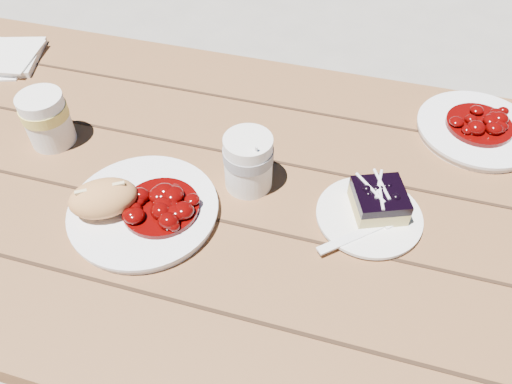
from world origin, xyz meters
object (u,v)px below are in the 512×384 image
(bread_roll, at_px, (103,198))
(dessert_plate, at_px, (369,217))
(blueberry_cake, at_px, (379,200))
(second_plate, at_px, (477,130))
(second_cup, at_px, (47,119))
(main_plate, at_px, (144,211))
(coffee_cup, at_px, (248,162))
(picnic_table, at_px, (253,246))

(bread_roll, xyz_separation_m, dessert_plate, (0.42, 0.11, -0.04))
(dessert_plate, height_order, blueberry_cake, blueberry_cake)
(second_plate, bearing_deg, second_cup, -162.62)
(main_plate, height_order, coffee_cup, coffee_cup)
(picnic_table, relative_size, dessert_plate, 11.90)
(main_plate, xyz_separation_m, coffee_cup, (0.15, 0.12, 0.04))
(dessert_plate, xyz_separation_m, blueberry_cake, (0.01, 0.01, 0.03))
(picnic_table, height_order, second_plate, second_plate)
(bread_roll, height_order, second_cup, second_cup)
(picnic_table, bearing_deg, main_plate, -147.58)
(bread_roll, relative_size, blueberry_cake, 1.03)
(dessert_plate, bearing_deg, blueberry_cake, 56.31)
(coffee_cup, relative_size, second_cup, 1.00)
(main_plate, distance_m, second_plate, 0.65)
(bread_roll, relative_size, dessert_plate, 0.65)
(picnic_table, relative_size, blueberry_cake, 18.89)
(second_plate, xyz_separation_m, second_cup, (-0.78, -0.24, 0.04))
(blueberry_cake, distance_m, second_cup, 0.61)
(second_plate, relative_size, second_cup, 2.17)
(bread_roll, bearing_deg, dessert_plate, 15.14)
(second_plate, distance_m, second_cup, 0.82)
(picnic_table, xyz_separation_m, main_plate, (-0.16, -0.10, 0.17))
(bread_roll, distance_m, blueberry_cake, 0.44)
(coffee_cup, distance_m, second_plate, 0.46)
(main_plate, relative_size, dessert_plate, 1.44)
(main_plate, distance_m, second_cup, 0.28)
(second_cup, bearing_deg, dessert_plate, -2.84)
(bread_roll, bearing_deg, second_plate, 33.20)
(picnic_table, xyz_separation_m, coffee_cup, (-0.01, 0.01, 0.21))
(blueberry_cake, bearing_deg, second_plate, 35.44)
(picnic_table, distance_m, main_plate, 0.25)
(dessert_plate, height_order, second_cup, second_cup)
(bread_roll, bearing_deg, picnic_table, 29.48)
(picnic_table, relative_size, bread_roll, 18.27)
(main_plate, xyz_separation_m, second_cup, (-0.24, 0.12, 0.04))
(main_plate, height_order, bread_roll, bread_roll)
(blueberry_cake, bearing_deg, main_plate, 173.98)
(picnic_table, bearing_deg, second_plate, 35.19)
(dessert_plate, distance_m, coffee_cup, 0.22)
(dessert_plate, xyz_separation_m, second_cup, (-0.60, 0.03, 0.05))
(main_plate, relative_size, blueberry_cake, 2.28)
(main_plate, xyz_separation_m, blueberry_cake, (0.37, 0.11, 0.02))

